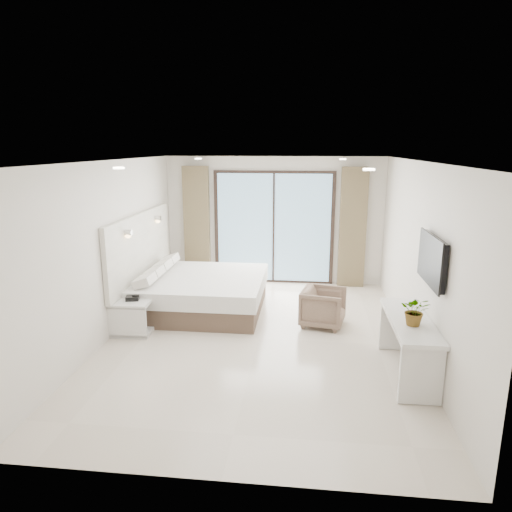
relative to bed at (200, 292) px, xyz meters
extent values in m
plane|color=beige|center=(1.19, -1.18, -0.33)|extent=(6.20, 6.20, 0.00)
cube|color=silver|center=(1.19, 1.92, 1.02)|extent=(4.60, 0.02, 2.70)
cube|color=silver|center=(1.19, -4.28, 1.02)|extent=(4.60, 0.02, 2.70)
cube|color=silver|center=(-1.11, -1.18, 1.02)|extent=(0.02, 6.20, 2.70)
cube|color=silver|center=(3.49, -1.18, 1.02)|extent=(0.02, 6.20, 2.70)
cube|color=white|center=(1.19, -1.18, 2.37)|extent=(4.60, 6.20, 0.02)
cube|color=white|center=(-1.06, 0.00, 0.82)|extent=(0.08, 3.00, 1.20)
cube|color=black|center=(3.44, -2.06, 1.22)|extent=(0.06, 1.00, 0.58)
cube|color=black|center=(3.40, -2.06, 1.22)|extent=(0.02, 1.04, 0.62)
cube|color=black|center=(1.19, 1.89, 0.87)|extent=(2.56, 0.04, 2.42)
cube|color=#82B0D1|center=(1.19, 1.86, 0.87)|extent=(2.40, 0.01, 2.30)
cube|color=brown|center=(-0.46, 1.78, 0.92)|extent=(0.55, 0.14, 2.50)
cube|color=brown|center=(2.84, 1.78, 0.92)|extent=(0.55, 0.14, 2.50)
cylinder|color=white|center=(-0.11, -2.98, 2.35)|extent=(0.12, 0.12, 0.02)
cylinder|color=white|center=(2.49, -2.98, 2.35)|extent=(0.12, 0.12, 0.02)
cylinder|color=white|center=(-0.11, 0.62, 2.35)|extent=(0.12, 0.12, 0.02)
cylinder|color=white|center=(2.49, 0.62, 2.35)|extent=(0.12, 0.12, 0.02)
cube|color=brown|center=(0.02, 0.00, -0.16)|extent=(2.16, 2.05, 0.35)
cube|color=white|center=(0.02, 0.00, 0.16)|extent=(2.24, 2.14, 0.28)
cube|color=white|center=(-0.76, -0.70, 0.37)|extent=(0.28, 0.43, 0.14)
cube|color=white|center=(-0.76, -0.24, 0.37)|extent=(0.28, 0.43, 0.14)
cube|color=white|center=(-0.76, 0.24, 0.37)|extent=(0.28, 0.43, 0.14)
cube|color=white|center=(-0.76, 0.70, 0.37)|extent=(0.28, 0.43, 0.14)
cube|color=silver|center=(-0.82, -1.18, 0.19)|extent=(0.61, 0.50, 0.05)
cube|color=silver|center=(-0.82, -1.18, -0.30)|extent=(0.61, 0.50, 0.05)
cube|color=silver|center=(-0.82, -1.40, -0.06)|extent=(0.59, 0.07, 0.49)
cube|color=silver|center=(-0.82, -0.97, -0.06)|extent=(0.59, 0.07, 0.49)
cube|color=black|center=(-0.81, -1.15, 0.25)|extent=(0.23, 0.20, 0.07)
cube|color=silver|center=(3.23, -2.06, 0.41)|extent=(0.51, 1.62, 0.06)
cube|color=silver|center=(3.23, -2.79, 0.03)|extent=(0.49, 0.06, 0.71)
cube|color=silver|center=(3.23, -1.33, 0.03)|extent=(0.49, 0.06, 0.71)
imported|color=#33662D|center=(3.23, -2.28, 0.59)|extent=(0.42, 0.45, 0.29)
imported|color=#7D6052|center=(2.19, -0.50, 0.02)|extent=(0.76, 0.79, 0.69)
camera|label=1|loc=(1.88, -7.70, 2.58)|focal=32.00mm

